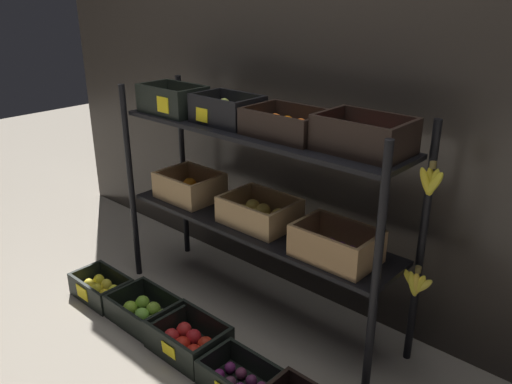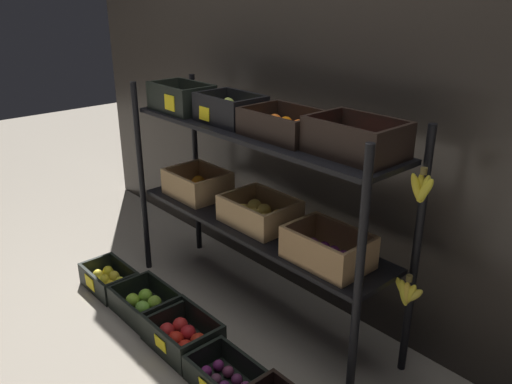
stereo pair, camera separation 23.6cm
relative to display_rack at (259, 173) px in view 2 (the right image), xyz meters
name	(u,v)px [view 2 (the right image)]	position (x,y,z in m)	size (l,w,h in m)	color
ground_plane	(256,310)	(-0.02, 0.00, -0.74)	(10.00, 10.00, 0.00)	gray
storefront_wall	(316,75)	(-0.02, 0.38, 0.39)	(3.86, 0.12, 2.26)	#2D2823
display_rack	(259,173)	(0.00, 0.00, 0.00)	(1.59, 0.39, 1.07)	black
crate_ground_lemon	(109,280)	(-0.69, -0.46, -0.69)	(0.31, 0.21, 0.12)	black
crate_ground_apple_green	(148,306)	(-0.35, -0.42, -0.69)	(0.37, 0.24, 0.12)	black
crate_ground_apple_red	(182,336)	(-0.03, -0.43, -0.68)	(0.34, 0.25, 0.14)	black
crate_ground_plum	(226,378)	(0.30, -0.45, -0.69)	(0.31, 0.22, 0.11)	black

